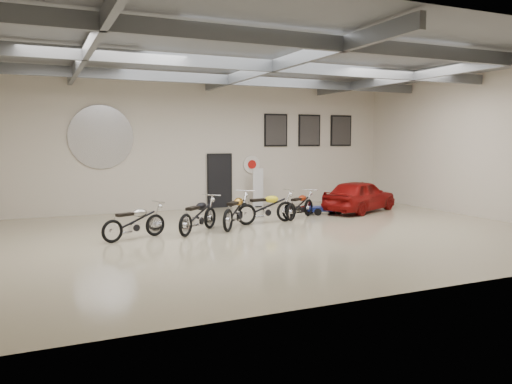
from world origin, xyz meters
name	(u,v)px	position (x,y,z in m)	size (l,w,h in m)	color
floor	(273,234)	(0.00, 0.00, 0.00)	(16.00, 12.00, 0.01)	tan
ceiling	(273,57)	(0.00, 0.00, 5.00)	(16.00, 12.00, 0.01)	slate
back_wall	(207,145)	(0.00, 6.00, 2.50)	(16.00, 0.02, 5.00)	beige
right_wall	(480,146)	(8.00, 0.00, 2.50)	(0.02, 12.00, 5.00)	beige
ceiling_beams	(273,66)	(0.00, 0.00, 4.75)	(15.80, 11.80, 0.32)	slate
door	(220,181)	(0.50, 5.95, 1.05)	(0.92, 0.08, 2.10)	black
logo_plaque	(101,137)	(-4.00, 5.95, 2.80)	(2.30, 0.06, 1.16)	silver
poster_left	(276,130)	(3.00, 5.96, 3.10)	(1.05, 0.08, 1.35)	black
poster_mid	(309,130)	(4.60, 5.96, 3.10)	(1.05, 0.08, 1.35)	black
poster_right	(341,131)	(6.20, 5.96, 3.10)	(1.05, 0.08, 1.35)	black
oil_sign	(252,164)	(1.90, 5.95, 1.70)	(0.72, 0.10, 0.72)	white
banner_stand	(258,186)	(1.98, 5.50, 0.83)	(0.45, 0.18, 1.66)	white
motorcycle_silver	(134,221)	(-3.80, 0.80, 0.50)	(1.92, 0.59, 1.00)	silver
motorcycle_black	(198,215)	(-1.91, 1.05, 0.53)	(2.03, 0.63, 1.06)	silver
motorcycle_gold	(236,210)	(-0.59, 1.36, 0.55)	(2.12, 0.66, 1.10)	silver
motorcycle_yellow	(266,207)	(0.61, 1.75, 0.54)	(2.08, 0.64, 1.08)	silver
motorcycle_red	(300,205)	(2.09, 2.18, 0.48)	(1.85, 0.57, 0.96)	silver
go_kart	(328,207)	(3.55, 2.70, 0.26)	(1.46, 0.66, 0.53)	navy
vintage_car	(360,196)	(4.96, 2.72, 0.60)	(3.54, 1.43, 1.21)	maroon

